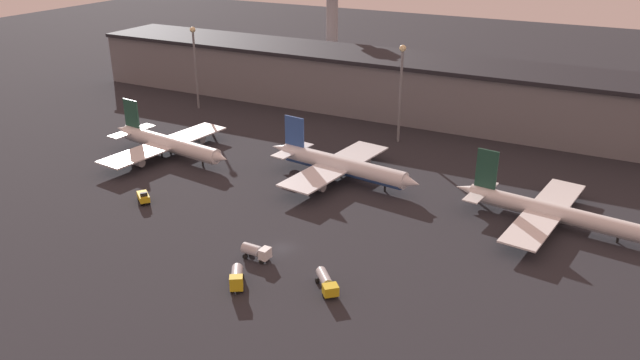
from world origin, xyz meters
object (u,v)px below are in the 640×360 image
at_px(service_vehicle_1, 256,251).
at_px(airplane_0, 168,144).
at_px(control_tower, 332,11).
at_px(service_vehicle_0, 237,277).
at_px(service_vehicle_3, 143,197).
at_px(airplane_2, 551,212).
at_px(service_vehicle_2, 326,282).
at_px(airplane_1, 340,165).

bearing_deg(service_vehicle_1, airplane_0, 147.17).
xyz_separation_m(service_vehicle_1, control_tower, (-51.21, 132.65, 23.38)).
bearing_deg(airplane_0, service_vehicle_0, -32.73).
xyz_separation_m(service_vehicle_0, service_vehicle_3, (-37.62, 18.22, -0.38)).
relative_size(airplane_2, service_vehicle_0, 6.80).
xyz_separation_m(airplane_0, airplane_2, (95.34, 5.60, -0.43)).
height_order(airplane_0, airplane_2, airplane_2).
distance_m(service_vehicle_1, service_vehicle_2, 16.53).
relative_size(service_vehicle_0, control_tower, 0.14).
xyz_separation_m(airplane_0, service_vehicle_3, (14.02, -25.02, -2.11)).
xyz_separation_m(service_vehicle_1, service_vehicle_3, (-35.53, 9.05, -0.32)).
distance_m(service_vehicle_3, control_tower, 126.83).
relative_size(airplane_2, service_vehicle_1, 7.53).
distance_m(airplane_1, control_tower, 105.77).
xyz_separation_m(airplane_2, service_vehicle_2, (-29.55, -42.78, -1.50)).
height_order(airplane_1, service_vehicle_1, airplane_1).
bearing_deg(airplane_0, airplane_1, 15.75).
relative_size(airplane_0, service_vehicle_0, 6.66).
bearing_deg(service_vehicle_0, control_tower, 168.03).
xyz_separation_m(airplane_1, service_vehicle_0, (4.84, -50.27, -1.89)).
bearing_deg(service_vehicle_1, control_tower, 112.79).
height_order(airplane_0, service_vehicle_0, airplane_0).
distance_m(airplane_0, service_vehicle_2, 75.59).
relative_size(airplane_0, control_tower, 0.96).
distance_m(airplane_1, airplane_2, 48.57).
distance_m(airplane_2, service_vehicle_1, 60.60).
distance_m(service_vehicle_0, service_vehicle_2, 15.40).
height_order(airplane_0, service_vehicle_3, airplane_0).
distance_m(airplane_1, service_vehicle_0, 50.53).
xyz_separation_m(airplane_1, service_vehicle_3, (-32.77, -32.05, -2.27)).
bearing_deg(service_vehicle_2, control_tower, 163.46).
xyz_separation_m(airplane_0, airplane_1, (46.80, 7.03, 0.16)).
distance_m(airplane_0, control_tower, 100.93).
bearing_deg(airplane_2, airplane_0, -169.42).
bearing_deg(control_tower, airplane_2, -43.79).
bearing_deg(service_vehicle_3, service_vehicle_1, 23.20).
height_order(airplane_2, service_vehicle_3, airplane_2).
height_order(airplane_1, service_vehicle_3, airplane_1).
bearing_deg(service_vehicle_1, service_vehicle_0, -75.50).
height_order(service_vehicle_3, control_tower, control_tower).
relative_size(airplane_1, service_vehicle_0, 6.73).
distance_m(service_vehicle_0, service_vehicle_3, 41.80).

